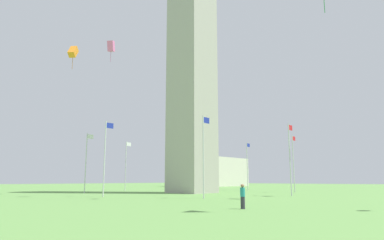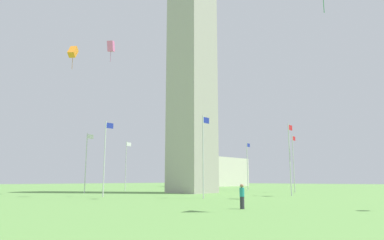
{
  "view_description": "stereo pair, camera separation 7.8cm",
  "coord_description": "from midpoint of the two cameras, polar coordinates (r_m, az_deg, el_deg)",
  "views": [
    {
      "loc": [
        -39.32,
        -33.69,
        1.91
      ],
      "look_at": [
        0.0,
        0.0,
        10.86
      ],
      "focal_mm": 32.42,
      "sensor_mm": 36.0,
      "label": 1
    },
    {
      "loc": [
        -39.27,
        -33.74,
        1.91
      ],
      "look_at": [
        0.0,
        0.0,
        10.86
      ],
      "focal_mm": 32.42,
      "sensor_mm": 36.0,
      "label": 2
    }
  ],
  "objects": [
    {
      "name": "flagpole_n",
      "position": [
        64.43,
        9.15,
        -7.17
      ],
      "size": [
        1.12,
        0.14,
        8.68
      ],
      "color": "silver",
      "rests_on": "ground"
    },
    {
      "name": "kite_pink_box",
      "position": [
        42.96,
        -13.14,
        11.72
      ],
      "size": [
        1.22,
        1.13,
        2.62
      ],
      "color": "pink"
    },
    {
      "name": "person_teal_shirt",
      "position": [
        23.83,
        8.33,
        -12.35
      ],
      "size": [
        0.32,
        0.32,
        1.63
      ],
      "rotation": [
        0.0,
        0.0,
        1.28
      ],
      "color": "#2D2D38",
      "rests_on": "ground"
    },
    {
      "name": "flagpole_sw",
      "position": [
        36.51,
        1.96,
        -5.37
      ],
      "size": [
        1.12,
        0.14,
        8.68
      ],
      "color": "silver",
      "rests_on": "ground"
    },
    {
      "name": "flagpole_nw",
      "position": [
        55.29,
        16.41,
        -6.49
      ],
      "size": [
        1.12,
        0.14,
        8.68
      ],
      "color": "silver",
      "rests_on": "ground"
    },
    {
      "name": "flagpole_ne",
      "position": [
        67.33,
        -0.94,
        -7.4
      ],
      "size": [
        1.12,
        0.14,
        8.68
      ],
      "color": "silver",
      "rests_on": "ground"
    },
    {
      "name": "flagpole_s",
      "position": [
        41.4,
        -14.07,
        -5.61
      ],
      "size": [
        1.12,
        0.14,
        8.68
      ],
      "color": "silver",
      "rests_on": "ground"
    },
    {
      "name": "flagpole_e",
      "position": [
        63.07,
        -10.75,
        -7.07
      ],
      "size": [
        1.12,
        0.14,
        8.68
      ],
      "color": "silver",
      "rests_on": "ground"
    },
    {
      "name": "flagpole_se",
      "position": [
        53.01,
        -16.96,
        -6.33
      ],
      "size": [
        1.12,
        0.14,
        8.68
      ],
      "color": "silver",
      "rests_on": "ground"
    },
    {
      "name": "obelisk_monument",
      "position": [
        57.03,
        0.04,
        14.98
      ],
      "size": [
        5.68,
        5.68,
        51.65
      ],
      "color": "#A8A399",
      "rests_on": "ground"
    },
    {
      "name": "flagpole_w",
      "position": [
        43.46,
        15.86,
        -5.71
      ],
      "size": [
        1.12,
        0.14,
        8.68
      ],
      "color": "silver",
      "rests_on": "ground"
    },
    {
      "name": "kite_orange_box",
      "position": [
        41.95,
        -18.94,
        10.55
      ],
      "size": [
        1.56,
        1.42,
        2.8
      ],
      "color": "orange"
    },
    {
      "name": "distant_building",
      "position": [
        105.54,
        3.22,
        -8.54
      ],
      "size": [
        22.74,
        12.17,
        8.45
      ],
      "color": "beige",
      "rests_on": "ground"
    },
    {
      "name": "ground_plane",
      "position": [
        51.81,
        0.04,
        -11.92
      ],
      "size": [
        260.0,
        260.0,
        0.0
      ],
      "primitive_type": "plane",
      "color": "#609347"
    }
  ]
}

